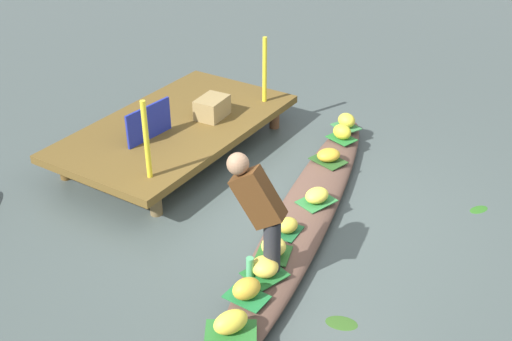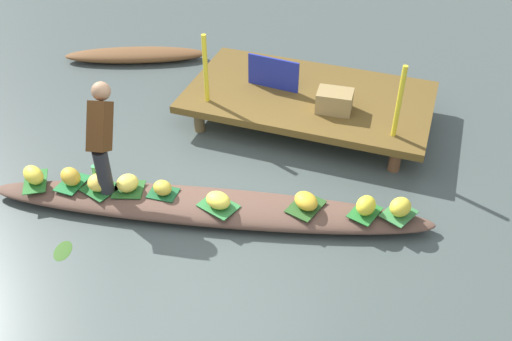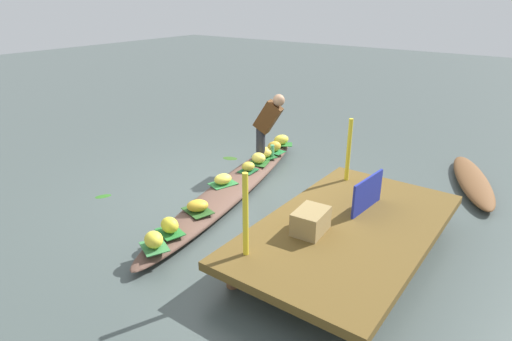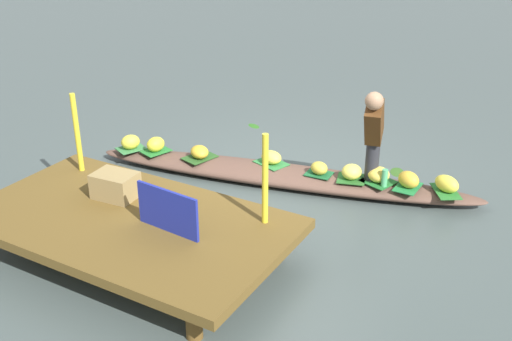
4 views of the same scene
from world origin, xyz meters
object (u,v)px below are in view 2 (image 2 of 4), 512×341
Objects in this scene: banana_bunch_4 at (218,200)px; banana_bunch_0 at (400,207)px; banana_bunch_2 at (128,183)px; banana_bunch_6 at (71,176)px; banana_bunch_7 at (162,188)px; banana_bunch_8 at (99,182)px; market_banner at (273,73)px; banana_bunch_3 at (306,201)px; vendor_boat at (207,206)px; banana_bunch_5 at (366,205)px; produce_crate at (335,101)px; water_bottle at (96,174)px; banana_bunch_1 at (33,175)px; vendor_person at (101,134)px; moored_boat at (136,55)px.

banana_bunch_0 is at bearing 15.67° from banana_bunch_4.
banana_bunch_4 is at bearing 4.22° from banana_bunch_2.
banana_bunch_4 is at bearing 6.47° from banana_bunch_6.
banana_bunch_7 is (0.39, 0.07, -0.01)m from banana_bunch_2.
market_banner reaches higher than banana_bunch_8.
banana_bunch_2 is 0.66m from banana_bunch_6.
banana_bunch_3 is (1.92, 0.38, -0.01)m from banana_bunch_2.
banana_bunch_2 is 0.31m from banana_bunch_8.
banana_bunch_5 is (1.66, 0.36, 0.20)m from vendor_boat.
market_banner is (-1.01, 1.95, 0.34)m from banana_bunch_3.
banana_bunch_6 is at bearing -138.90° from produce_crate.
water_bottle is at bearing -170.99° from banana_bunch_3.
water_bottle reaches higher than banana_bunch_2.
banana_bunch_5 is at bearing 15.58° from banana_bunch_4.
banana_bunch_2 is (1.06, 0.23, -0.00)m from banana_bunch_1.
vendor_person is at bearing 174.72° from banana_bunch_2.
banana_bunch_6 is (-1.53, -0.25, 0.20)m from vendor_boat.
water_bottle is (0.25, 0.12, 0.01)m from banana_bunch_6.
market_banner is (1.57, 2.44, 0.32)m from banana_bunch_6.
produce_crate is (2.05, 2.02, -0.34)m from vendor_person.
banana_bunch_0 is 3.60m from banana_bunch_6.
vendor_boat is at bearing -71.63° from moored_boat.
moored_boat is 2.73m from market_banner.
banana_bunch_3 is (2.98, 0.61, -0.02)m from banana_bunch_1.
banana_bunch_1 is at bearing -101.93° from moored_boat.
banana_bunch_5 reaches higher than moored_boat.
banana_bunch_5 is at bearing 9.37° from water_bottle.
banana_bunch_7 reaches higher than moored_boat.
banana_bunch_8 is (-1.34, -0.16, 0.01)m from banana_bunch_4.
banana_bunch_4 is at bearing 2.49° from vendor_person.
water_bottle is at bearing -115.16° from market_banner.
banana_bunch_2 is 0.34× the size of market_banner.
banana_bunch_8 is at bearing -173.01° from banana_bunch_4.
banana_bunch_3 reaches higher than vendor_boat.
banana_bunch_2 is at bearing -84.03° from moored_boat.
banana_bunch_2 is 2.52m from market_banner.
produce_crate reaches higher than banana_bunch_2.
banana_bunch_8 is (0.76, 0.14, -0.01)m from banana_bunch_1.
market_banner is (2.56, -0.78, 0.53)m from moored_boat.
banana_bunch_5 is at bearing 0.00° from vendor_boat.
banana_bunch_4 reaches higher than moored_boat.
banana_bunch_5 is 0.35× the size of market_banner.
banana_bunch_5 is (3.60, 0.72, 0.00)m from banana_bunch_1.
banana_bunch_3 is 0.25× the size of vendor_person.
vendor_boat is at bearing 10.53° from banana_bunch_1.
produce_crate reaches higher than banana_bunch_0.
market_banner is (1.22, 2.42, 0.33)m from banana_bunch_8.
produce_crate is at bearing 51.46° from vendor_boat.
banana_bunch_1 is at bearing -168.66° from banana_bunch_5.
banana_bunch_1 is at bearing -163.29° from vendor_person.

